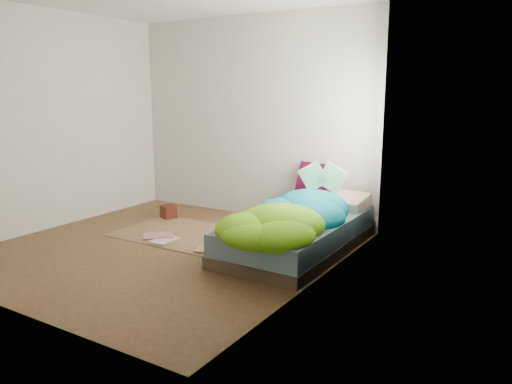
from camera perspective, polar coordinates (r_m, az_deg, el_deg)
ground at (r=5.43m, az=-10.40°, el=-6.45°), size 3.50×3.50×0.00m
room_walls at (r=5.16m, az=-10.92°, el=10.96°), size 3.54×3.54×2.62m
bed at (r=5.29m, az=4.81°, el=-4.89°), size 1.00×2.00×0.34m
duvet at (r=5.01m, az=3.74°, el=-1.76°), size 0.96×1.84×0.34m
rug at (r=5.92m, az=-7.93°, el=-4.78°), size 1.60×1.10×0.01m
pillow_floral at (r=5.80m, az=9.50°, el=-1.04°), size 0.67×0.45×0.14m
pillow_magenta at (r=6.02m, az=6.80°, el=1.06°), size 0.48×0.24×0.46m
open_book at (r=5.59m, az=7.62°, el=2.71°), size 0.44×0.23×0.26m
wooden_box at (r=6.65m, az=-9.97°, el=-2.22°), size 0.21×0.21×0.17m
floor_book_a at (r=5.73m, az=-11.33°, el=-5.29°), size 0.25×0.32×0.02m
floor_book_b at (r=5.94m, az=-11.21°, el=-4.63°), size 0.42×0.42×0.03m
floor_book_c at (r=5.35m, az=-6.65°, el=-6.36°), size 0.30×0.35×0.02m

